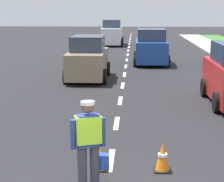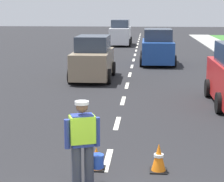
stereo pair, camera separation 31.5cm
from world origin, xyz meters
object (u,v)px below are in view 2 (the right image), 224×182
(road_worker, at_px, (84,140))
(traffic_cone_near, at_px, (159,158))
(car_oncoming_third, at_px, (120,33))
(car_outgoing_far, at_px, (158,48))
(traffic_cone_far, at_px, (96,158))
(car_oncoming_lead, at_px, (93,59))

(road_worker, xyz_separation_m, traffic_cone_near, (1.43, 0.87, -0.63))
(road_worker, height_order, traffic_cone_near, road_worker)
(road_worker, bearing_deg, car_oncoming_third, 92.36)
(car_outgoing_far, bearing_deg, traffic_cone_near, -91.28)
(traffic_cone_near, bearing_deg, car_oncoming_third, 95.21)
(traffic_cone_far, distance_m, car_oncoming_lead, 11.26)
(car_oncoming_third, xyz_separation_m, car_outgoing_far, (3.04, -12.52, -0.08))
(car_outgoing_far, bearing_deg, traffic_cone_far, -95.72)
(road_worker, distance_m, car_outgoing_far, 17.66)
(road_worker, xyz_separation_m, car_outgoing_far, (1.80, 17.57, 0.05))
(traffic_cone_far, height_order, car_oncoming_third, car_oncoming_third)
(car_oncoming_lead, bearing_deg, car_oncoming_third, 89.56)
(traffic_cone_far, bearing_deg, car_outgoing_far, 84.28)
(traffic_cone_far, relative_size, car_oncoming_lead, 0.12)
(road_worker, height_order, traffic_cone_far, road_worker)
(traffic_cone_near, relative_size, car_oncoming_lead, 0.15)
(road_worker, height_order, car_outgoing_far, car_outgoing_far)
(road_worker, distance_m, traffic_cone_far, 1.13)
(traffic_cone_far, xyz_separation_m, car_oncoming_third, (-1.37, 29.21, 0.82))
(road_worker, relative_size, traffic_cone_far, 3.46)
(car_oncoming_third, bearing_deg, traffic_cone_near, -84.79)
(car_oncoming_third, xyz_separation_m, car_oncoming_lead, (-0.14, -18.07, -0.12))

